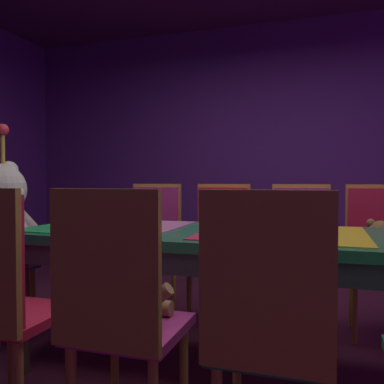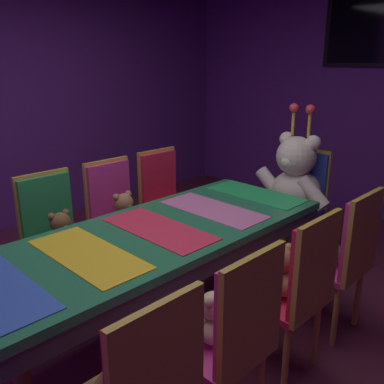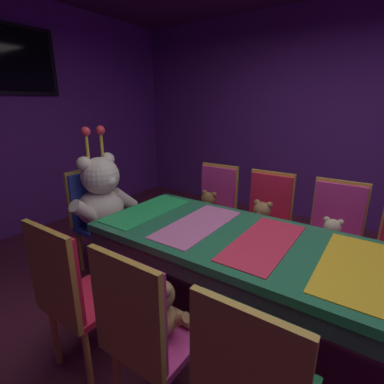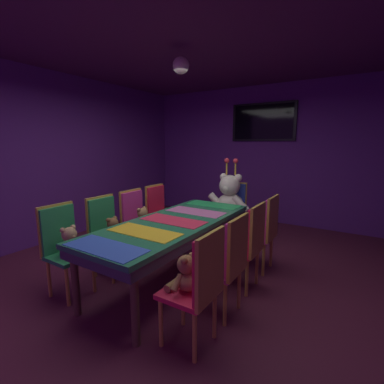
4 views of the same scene
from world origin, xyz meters
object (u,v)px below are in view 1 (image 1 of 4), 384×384
Objects in this scene: teddy_left_2 at (134,289)px; chair_right_3 at (153,233)px; chair_right_1 at (300,239)px; king_teddy_bear at (1,220)px; chair_right_2 at (221,236)px; teddy_right_3 at (146,237)px; teddy_left_1 at (274,303)px; chair_left_2 at (116,297)px; chair_right_0 at (378,243)px; teddy_right_1 at (299,245)px; teddy_right_2 at (216,240)px; banquet_table at (235,248)px; teddy_right_0 at (381,247)px; chair_left_1 at (269,311)px.

chair_right_3 is (1.54, 0.58, 0.01)m from teddy_left_2.
king_teddy_bear is at bearing -65.03° from chair_right_1.
teddy_right_3 is (-0.14, 0.55, -0.01)m from chair_right_2.
king_teddy_bear reaches higher than teddy_left_1.
chair_right_2 is (-0.02, 0.57, 0.00)m from chair_right_1.
chair_right_0 is (1.69, -1.05, 0.00)m from chair_left_2.
chair_right_1 is at bearing -180.00° from teddy_right_1.
teddy_left_1 is 0.31× the size of chair_right_1.
chair_left_2 reaches higher than teddy_right_2.
teddy_right_1 is at bearing -19.13° from chair_left_2.
chair_left_2 is 1.00× the size of chair_right_0.
banquet_table is 2.38× the size of chair_left_2.
teddy_right_0 is (0.70, -0.79, -0.06)m from banquet_table.
banquet_table is 0.77m from teddy_right_1.
chair_right_0 is 2.49m from king_teddy_bear.
chair_left_1 is 2.02m from chair_right_3.
chair_right_1 is at bearing -19.16° from teddy_left_2.
teddy_right_0 is 1.64m from chair_right_3.
king_teddy_bear reaches higher than chair_left_1.
banquet_table is 1.09m from teddy_right_3.
teddy_right_0 is at bearing 90.41° from teddy_right_2.
chair_right_1 is at bearing 90.64° from chair_right_3.
banquet_table is 0.76m from teddy_left_1.
chair_right_1 is 2.03m from king_teddy_bear.
chair_right_0 is 1.63m from chair_right_3.
chair_right_3 is (1.69, 0.58, 0.00)m from chair_left_2.
king_teddy_bear reaches higher than chair_left_2.
teddy_left_1 is 0.56m from chair_left_2.
teddy_right_2 is at bearing 22.26° from banquet_table.
banquet_table is at bearing -43.21° from chair_right_0.
teddy_right_1 is at bearing 21.20° from king_teddy_bear.
banquet_table is 1.55m from king_teddy_bear.
chair_right_1 is at bearing 91.52° from chair_right_2.
teddy_right_0 is at bearing 0.00° from chair_right_0.
teddy_right_0 is 1.14× the size of teddy_right_1.
teddy_right_0 is at bearing 88.87° from teddy_right_1.
chair_right_0 is at bearing -16.72° from chair_left_1.
chair_right_1 is at bearing 0.01° from teddy_left_1.
teddy_left_2 is 1.40m from teddy_right_2.
chair_right_2 is at bearing 18.70° from banquet_table.
chair_right_3 is 0.14m from teddy_right_3.
king_teddy_bear is at bearing 69.16° from teddy_left_1.
banquet_table is 0.90m from chair_right_1.
teddy_right_1 is (1.41, 0.00, -0.01)m from teddy_left_1.
chair_right_1 is 1.00× the size of chair_right_2.
chair_right_1 is 3.15× the size of teddy_right_3.
chair_right_1 reaches higher than banquet_table.
chair_right_0 is 1.64m from teddy_right_3.
chair_left_2 is at bearing -31.74° from chair_right_0.
teddy_left_1 is 0.31× the size of chair_right_2.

